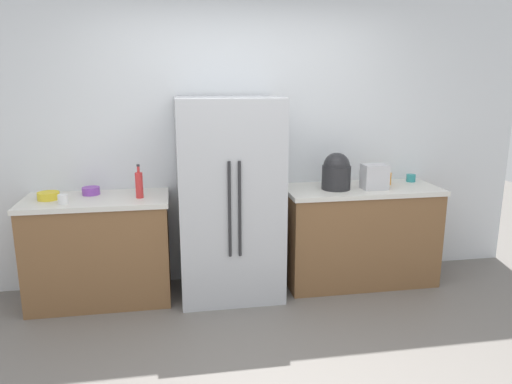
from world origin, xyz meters
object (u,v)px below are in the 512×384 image
(bottle_a, at_px, (139,185))
(bowl_b, at_px, (48,196))
(cup_b, at_px, (63,199))
(cup_a, at_px, (386,179))
(toaster, at_px, (375,177))
(bowl_a, at_px, (91,191))
(refrigerator, at_px, (229,199))
(rice_cooker, at_px, (336,172))
(cup_c, at_px, (411,178))

(bottle_a, relative_size, bowl_b, 1.62)
(cup_b, bearing_deg, bottle_a, 8.92)
(cup_a, distance_m, cup_b, 2.80)
(toaster, height_order, bowl_a, toaster)
(refrigerator, distance_m, bottle_a, 0.76)
(refrigerator, xyz_separation_m, cup_b, (-1.32, -0.09, 0.08))
(toaster, bearing_deg, cup_a, 39.81)
(rice_cooker, bearing_deg, cup_c, 12.58)
(bottle_a, bearing_deg, cup_b, -171.08)
(bowl_a, xyz_separation_m, bowl_b, (-0.31, -0.12, -0.00))
(bowl_a, bearing_deg, cup_a, -1.20)
(cup_b, height_order, cup_c, cup_b)
(bowl_b, bearing_deg, toaster, -1.85)
(bowl_a, bearing_deg, refrigerator, -8.96)
(bottle_a, distance_m, cup_c, 2.51)
(rice_cooker, relative_size, cup_c, 3.83)
(toaster, distance_m, cup_c, 0.53)
(bowl_b, bearing_deg, rice_cooker, -0.96)
(cup_c, relative_size, bowl_b, 0.49)
(toaster, bearing_deg, cup_b, -178.44)
(toaster, bearing_deg, bottle_a, 179.44)
(bowl_b, bearing_deg, refrigerator, -2.56)
(cup_c, bearing_deg, bottle_a, -175.23)
(cup_a, bearing_deg, cup_b, -175.46)
(refrigerator, height_order, cup_c, refrigerator)
(refrigerator, bearing_deg, bottle_a, -179.72)
(refrigerator, bearing_deg, cup_b, -175.90)
(refrigerator, relative_size, bowl_a, 11.73)
(cup_c, bearing_deg, refrigerator, -173.35)
(cup_a, bearing_deg, bottle_a, -176.62)
(toaster, relative_size, bowl_b, 1.27)
(bowl_b, bearing_deg, cup_b, -47.92)
(cup_c, xyz_separation_m, bowl_a, (-2.91, -0.02, -0.00))
(toaster, distance_m, bottle_a, 2.03)
(refrigerator, relative_size, toaster, 7.80)
(refrigerator, relative_size, bottle_a, 6.14)
(refrigerator, relative_size, cup_a, 15.53)
(refrigerator, distance_m, bowl_b, 1.47)
(toaster, distance_m, rice_cooker, 0.35)
(cup_b, bearing_deg, rice_cooker, 3.02)
(bowl_a, bearing_deg, rice_cooker, -4.26)
(cup_c, bearing_deg, toaster, -154.00)
(cup_a, relative_size, cup_c, 1.29)
(cup_b, distance_m, cup_c, 3.10)
(bottle_a, xyz_separation_m, cup_c, (2.50, 0.21, -0.08))
(rice_cooker, distance_m, bowl_b, 2.42)
(toaster, xyz_separation_m, cup_c, (0.47, 0.23, -0.07))
(toaster, relative_size, bottle_a, 0.79)
(toaster, xyz_separation_m, rice_cooker, (-0.34, 0.05, 0.05))
(toaster, distance_m, bowl_a, 2.46)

